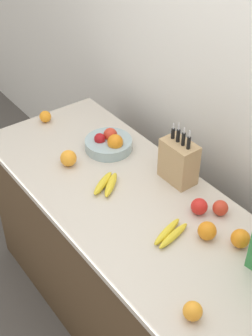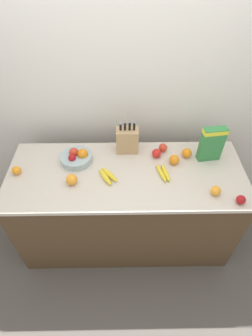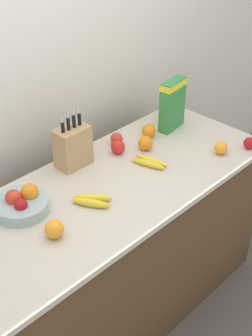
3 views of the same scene
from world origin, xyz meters
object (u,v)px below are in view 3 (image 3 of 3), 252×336
at_px(fruit_bowl, 22,203).
at_px(orange_front_left, 149,131).
at_px(banana_bunch_left, 92,200).
at_px(apple_rightmost, 118,147).
at_px(orange_by_cereal, 145,143).
at_px(cereal_box, 172,103).
at_px(orange_front_right, 54,229).
at_px(banana_bunch_right, 150,162).
at_px(knife_block, 73,146).
at_px(apple_middle, 249,143).
at_px(apple_by_knife_block, 117,139).
at_px(orange_mid_left, 221,148).

height_order(fruit_bowl, orange_front_left, fruit_bowl).
distance_m(banana_bunch_left, apple_rightmost, 0.46).
bearing_deg(apple_rightmost, orange_by_cereal, -31.47).
height_order(cereal_box, apple_rightmost, cereal_box).
distance_m(cereal_box, orange_front_left, 0.21).
height_order(fruit_bowl, orange_front_right, fruit_bowl).
relative_size(fruit_bowl, banana_bunch_right, 1.26).
xyz_separation_m(knife_block, apple_middle, (0.78, -0.56, -0.08)).
bearing_deg(apple_middle, apple_rightmost, 138.36).
bearing_deg(orange_front_right, apple_by_knife_block, 26.26).
bearing_deg(orange_front_left, fruit_bowl, -177.81).
xyz_separation_m(fruit_bowl, banana_bunch_left, (0.25, -0.19, -0.02)).
height_order(apple_by_knife_block, orange_mid_left, orange_mid_left).
xyz_separation_m(apple_rightmost, orange_by_cereal, (0.13, -0.08, 0.00)).
height_order(apple_middle, orange_mid_left, orange_mid_left).
bearing_deg(fruit_bowl, banana_bunch_left, -37.07).
relative_size(banana_bunch_right, orange_by_cereal, 2.48).
relative_size(apple_rightmost, apple_by_knife_block, 1.08).
relative_size(apple_by_knife_block, orange_front_left, 0.87).
bearing_deg(orange_front_right, banana_bunch_left, 11.93).
bearing_deg(banana_bunch_right, orange_front_right, -173.16).
relative_size(banana_bunch_right, orange_front_left, 2.47).
relative_size(apple_rightmost, orange_mid_left, 1.05).
bearing_deg(banana_bunch_left, apple_by_knife_block, 33.20).
relative_size(cereal_box, orange_by_cereal, 3.73).
relative_size(orange_front_right, orange_by_cereal, 1.05).
bearing_deg(orange_mid_left, banana_bunch_left, 167.53).
distance_m(cereal_box, apple_by_knife_block, 0.39).
xyz_separation_m(cereal_box, orange_front_right, (-1.08, -0.26, -0.12)).
height_order(banana_bunch_left, orange_by_cereal, orange_by_cereal).
bearing_deg(apple_rightmost, knife_block, 160.50).
distance_m(banana_bunch_right, orange_front_left, 0.29).
distance_m(cereal_box, apple_rightmost, 0.44).
bearing_deg(orange_mid_left, orange_by_cereal, 128.32).
distance_m(knife_block, orange_front_left, 0.50).
bearing_deg(banana_bunch_left, orange_mid_left, -12.47).
xyz_separation_m(banana_bunch_left, banana_bunch_right, (0.43, 0.03, -0.00)).
distance_m(apple_rightmost, orange_mid_left, 0.55).
height_order(apple_rightmost, orange_mid_left, apple_rightmost).
distance_m(cereal_box, banana_bunch_right, 0.45).
bearing_deg(apple_by_knife_block, apple_middle, -49.07).
relative_size(fruit_bowl, orange_front_left, 3.11).
bearing_deg(orange_by_cereal, knife_block, 155.97).
distance_m(apple_rightmost, orange_front_left, 0.25).
height_order(fruit_bowl, banana_bunch_left, fruit_bowl).
xyz_separation_m(banana_bunch_left, orange_front_left, (0.64, 0.23, 0.02)).
distance_m(banana_bunch_left, apple_middle, 0.97).
bearing_deg(cereal_box, apple_rightmost, 169.45).
bearing_deg(apple_rightmost, orange_front_left, -0.47).
height_order(knife_block, apple_middle, knife_block).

